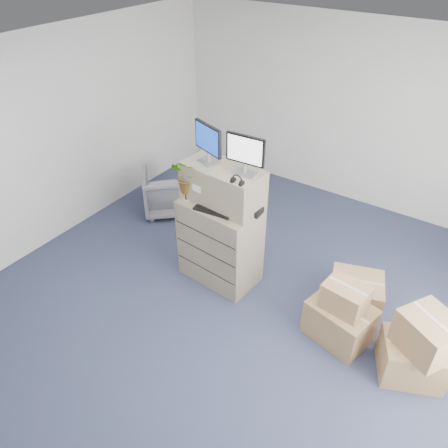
{
  "coord_description": "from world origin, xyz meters",
  "views": [
    {
      "loc": [
        1.91,
        -2.8,
        3.86
      ],
      "look_at": [
        -0.27,
        0.4,
        1.11
      ],
      "focal_mm": 35.0,
      "sensor_mm": 36.0,
      "label": 1
    }
  ],
  "objects_px": {
    "filing_cabinet_lower": "(220,242)",
    "monitor_left": "(208,142)",
    "water_bottle": "(225,196)",
    "keyboard": "(216,210)",
    "potted_plant": "(190,180)",
    "monitor_right": "(245,153)",
    "office_chair": "(168,189)"
  },
  "relations": [
    {
      "from": "filing_cabinet_lower",
      "to": "monitor_left",
      "type": "bearing_deg",
      "value": 167.44
    },
    {
      "from": "water_bottle",
      "to": "keyboard",
      "type": "bearing_deg",
      "value": -98.07
    },
    {
      "from": "keyboard",
      "to": "potted_plant",
      "type": "bearing_deg",
      "value": 165.24
    },
    {
      "from": "monitor_left",
      "to": "water_bottle",
      "type": "xyz_separation_m",
      "value": [
        0.25,
        -0.03,
        -0.6
      ]
    },
    {
      "from": "filing_cabinet_lower",
      "to": "monitor_right",
      "type": "distance_m",
      "value": 1.3
    },
    {
      "from": "monitor_left",
      "to": "water_bottle",
      "type": "bearing_deg",
      "value": 12.48
    },
    {
      "from": "filing_cabinet_lower",
      "to": "keyboard",
      "type": "relative_size",
      "value": 2.17
    },
    {
      "from": "water_bottle",
      "to": "office_chair",
      "type": "relative_size",
      "value": 0.33
    },
    {
      "from": "monitor_left",
      "to": "keyboard",
      "type": "distance_m",
      "value": 0.77
    },
    {
      "from": "monitor_right",
      "to": "keyboard",
      "type": "height_order",
      "value": "monitor_right"
    },
    {
      "from": "water_bottle",
      "to": "office_chair",
      "type": "xyz_separation_m",
      "value": [
        -1.62,
        0.8,
        -0.84
      ]
    },
    {
      "from": "keyboard",
      "to": "water_bottle",
      "type": "distance_m",
      "value": 0.19
    },
    {
      "from": "office_chair",
      "to": "keyboard",
      "type": "bearing_deg",
      "value": 107.05
    },
    {
      "from": "monitor_right",
      "to": "keyboard",
      "type": "xyz_separation_m",
      "value": [
        -0.24,
        -0.19,
        -0.71
      ]
    },
    {
      "from": "filing_cabinet_lower",
      "to": "office_chair",
      "type": "relative_size",
      "value": 1.46
    },
    {
      "from": "filing_cabinet_lower",
      "to": "keyboard",
      "type": "xyz_separation_m",
      "value": [
        0.04,
        -0.13,
        0.56
      ]
    },
    {
      "from": "monitor_left",
      "to": "potted_plant",
      "type": "relative_size",
      "value": 1.03
    },
    {
      "from": "monitor_right",
      "to": "potted_plant",
      "type": "bearing_deg",
      "value": -171.3
    },
    {
      "from": "monitor_left",
      "to": "water_bottle",
      "type": "distance_m",
      "value": 0.65
    },
    {
      "from": "keyboard",
      "to": "office_chair",
      "type": "relative_size",
      "value": 0.67
    },
    {
      "from": "monitor_right",
      "to": "keyboard",
      "type": "bearing_deg",
      "value": -144.97
    },
    {
      "from": "office_chair",
      "to": "water_bottle",
      "type": "bearing_deg",
      "value": 111.62
    },
    {
      "from": "monitor_left",
      "to": "potted_plant",
      "type": "height_order",
      "value": "monitor_left"
    },
    {
      "from": "filing_cabinet_lower",
      "to": "monitor_left",
      "type": "height_order",
      "value": "monitor_left"
    },
    {
      "from": "potted_plant",
      "to": "keyboard",
      "type": "bearing_deg",
      "value": -7.56
    },
    {
      "from": "monitor_left",
      "to": "office_chair",
      "type": "xyz_separation_m",
      "value": [
        -1.36,
        0.77,
        -1.45
      ]
    },
    {
      "from": "filing_cabinet_lower",
      "to": "keyboard",
      "type": "bearing_deg",
      "value": -69.16
    },
    {
      "from": "monitor_left",
      "to": "monitor_right",
      "type": "height_order",
      "value": "monitor_left"
    },
    {
      "from": "keyboard",
      "to": "office_chair",
      "type": "height_order",
      "value": "keyboard"
    },
    {
      "from": "filing_cabinet_lower",
      "to": "monitor_right",
      "type": "height_order",
      "value": "monitor_right"
    },
    {
      "from": "monitor_right",
      "to": "monitor_left",
      "type": "bearing_deg",
      "value": 177.73
    },
    {
      "from": "filing_cabinet_lower",
      "to": "potted_plant",
      "type": "relative_size",
      "value": 2.49
    }
  ]
}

